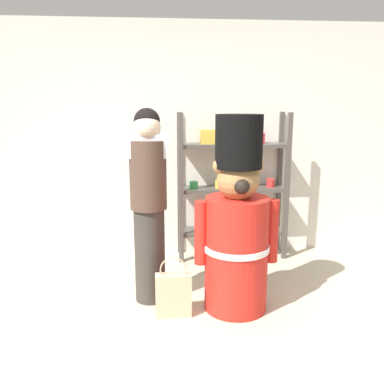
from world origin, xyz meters
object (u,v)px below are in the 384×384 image
object	(u,v)px
person_shopper	(149,201)
teddy_bear_guard	(237,228)
merchandise_shelf	(231,184)
shopping_bag	(173,294)

from	to	relation	value
person_shopper	teddy_bear_guard	bearing A→B (deg)	-16.88
merchandise_shelf	teddy_bear_guard	xyz separation A→B (m)	(-0.18, -1.24, -0.13)
merchandise_shelf	person_shopper	distance (m)	1.36
person_shopper	shopping_bag	bearing A→B (deg)	-58.97
person_shopper	shopping_bag	size ratio (longest dim) A/B	3.29
merchandise_shelf	shopping_bag	bearing A→B (deg)	-118.00
teddy_bear_guard	shopping_bag	bearing A→B (deg)	-169.52
teddy_bear_guard	shopping_bag	size ratio (longest dim) A/B	3.20
shopping_bag	person_shopper	bearing A→B (deg)	121.03
person_shopper	shopping_bag	distance (m)	0.80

